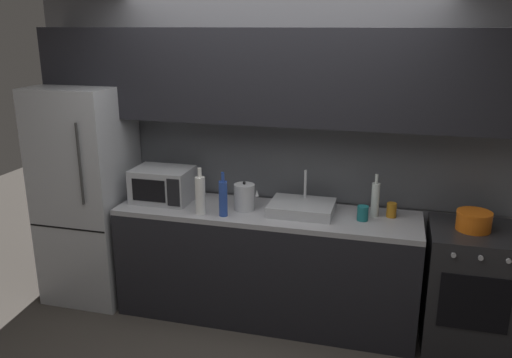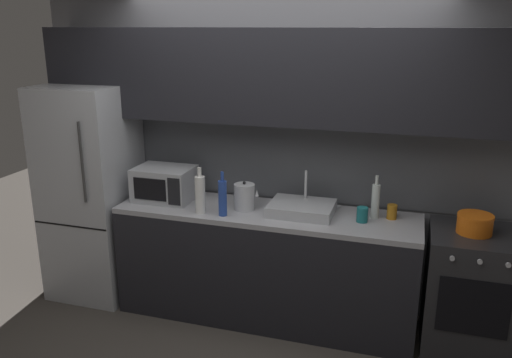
# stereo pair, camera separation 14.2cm
# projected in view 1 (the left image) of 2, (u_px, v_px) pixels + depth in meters

# --- Properties ---
(back_wall) EXTENTS (4.06, 0.44, 2.50)m
(back_wall) POSITION_uv_depth(u_px,v_px,m) (276.00, 120.00, 4.07)
(back_wall) COLOR slate
(back_wall) RESTS_ON ground
(counter_run) EXTENTS (2.32, 0.60, 0.90)m
(counter_run) POSITION_uv_depth(u_px,v_px,m) (266.00, 264.00, 4.11)
(counter_run) COLOR black
(counter_run) RESTS_ON ground
(refrigerator) EXTENTS (0.68, 0.69, 1.81)m
(refrigerator) POSITION_uv_depth(u_px,v_px,m) (88.00, 194.00, 4.36)
(refrigerator) COLOR #ADAFB5
(refrigerator) RESTS_ON ground
(oven_range) EXTENTS (0.60, 0.62, 0.90)m
(oven_range) POSITION_uv_depth(u_px,v_px,m) (468.00, 288.00, 3.73)
(oven_range) COLOR #232326
(oven_range) RESTS_ON ground
(microwave) EXTENTS (0.46, 0.35, 0.27)m
(microwave) POSITION_uv_depth(u_px,v_px,m) (163.00, 185.00, 4.17)
(microwave) COLOR #A8AAAF
(microwave) RESTS_ON counter_run
(sink_basin) EXTENTS (0.48, 0.38, 0.30)m
(sink_basin) POSITION_uv_depth(u_px,v_px,m) (302.00, 208.00, 3.93)
(sink_basin) COLOR #ADAFB5
(sink_basin) RESTS_ON counter_run
(kettle) EXTENTS (0.19, 0.16, 0.23)m
(kettle) POSITION_uv_depth(u_px,v_px,m) (244.00, 197.00, 3.99)
(kettle) COLOR #B7BABF
(kettle) RESTS_ON counter_run
(wine_bottle_clear) EXTENTS (0.06, 0.06, 0.33)m
(wine_bottle_clear) POSITION_uv_depth(u_px,v_px,m) (375.00, 199.00, 3.83)
(wine_bottle_clear) COLOR silver
(wine_bottle_clear) RESTS_ON counter_run
(wine_bottle_blue) EXTENTS (0.06, 0.06, 0.34)m
(wine_bottle_blue) POSITION_uv_depth(u_px,v_px,m) (223.00, 198.00, 3.84)
(wine_bottle_blue) COLOR #234299
(wine_bottle_blue) RESTS_ON counter_run
(wine_bottle_white) EXTENTS (0.08, 0.08, 0.36)m
(wine_bottle_white) POSITION_uv_depth(u_px,v_px,m) (200.00, 195.00, 3.88)
(wine_bottle_white) COLOR silver
(wine_bottle_white) RESTS_ON counter_run
(mug_teal) EXTENTS (0.08, 0.08, 0.11)m
(mug_teal) POSITION_uv_depth(u_px,v_px,m) (363.00, 213.00, 3.77)
(mug_teal) COLOR #19666B
(mug_teal) RESTS_ON counter_run
(mug_amber) EXTENTS (0.07, 0.07, 0.11)m
(mug_amber) POSITION_uv_depth(u_px,v_px,m) (391.00, 210.00, 3.84)
(mug_amber) COLOR #B27019
(mug_amber) RESTS_ON counter_run
(cooking_pot) EXTENTS (0.24, 0.24, 0.13)m
(cooking_pot) POSITION_uv_depth(u_px,v_px,m) (474.00, 221.00, 3.59)
(cooking_pot) COLOR orange
(cooking_pot) RESTS_ON oven_range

